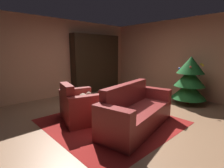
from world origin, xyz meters
TOP-DOWN VIEW (x-y plane):
  - ground_plane at (0.00, 0.00)m, footprint 7.09×7.09m
  - wall_back at (0.00, 2.99)m, footprint 5.83×0.06m
  - wall_left at (-2.88, 0.00)m, footprint 0.06×6.03m
  - area_rug at (0.01, -0.28)m, footprint 2.59×2.57m
  - bookshelf_unit at (-2.63, 1.50)m, footprint 0.36×2.04m
  - armchair_red at (-0.52, -0.76)m, footprint 1.11×0.98m
  - couch_red at (0.56, -0.10)m, footprint 1.11×2.08m
  - coffee_table at (-0.04, -0.35)m, footprint 0.68×0.68m
  - book_stack_on_table at (-0.03, -0.34)m, footprint 0.23×0.16m
  - bottle_on_table at (-0.14, -0.51)m, footprint 0.08×0.08m
  - decorated_tree at (0.60, 2.29)m, footprint 0.97×0.97m

SIDE VIEW (x-z plane):
  - ground_plane at x=0.00m, z-range 0.00..0.00m
  - area_rug at x=0.01m, z-range 0.00..0.01m
  - couch_red at x=0.56m, z-range -0.14..0.74m
  - armchair_red at x=-0.52m, z-range -0.12..0.74m
  - coffee_table at x=-0.04m, z-range 0.16..0.57m
  - book_stack_on_table at x=-0.03m, z-range 0.41..0.47m
  - bottle_on_table at x=-0.14m, z-range 0.38..0.67m
  - decorated_tree at x=0.60m, z-range 0.02..1.42m
  - bookshelf_unit at x=-2.63m, z-range -0.01..2.14m
  - wall_back at x=0.00m, z-range 0.00..2.60m
  - wall_left at x=-2.88m, z-range 0.00..2.60m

